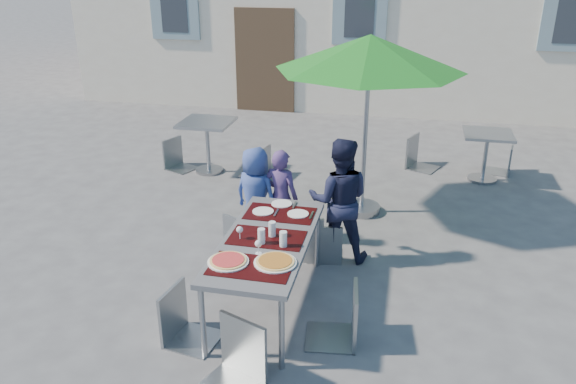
% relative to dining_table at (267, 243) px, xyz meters
% --- Properties ---
extents(ground, '(90.00, 90.00, 0.00)m').
position_rel_dining_table_xyz_m(ground, '(0.07, -0.12, -0.70)').
color(ground, '#48484B').
rests_on(ground, ground).
extents(dining_table, '(0.80, 1.85, 0.76)m').
position_rel_dining_table_xyz_m(dining_table, '(0.00, 0.00, 0.00)').
color(dining_table, '#404044').
rests_on(dining_table, ground).
extents(pizza_near_left, '(0.36, 0.36, 0.03)m').
position_rel_dining_table_xyz_m(pizza_near_left, '(-0.21, -0.52, 0.07)').
color(pizza_near_left, white).
rests_on(pizza_near_left, dining_table).
extents(pizza_near_right, '(0.37, 0.37, 0.03)m').
position_rel_dining_table_xyz_m(pizza_near_right, '(0.19, -0.45, 0.07)').
color(pizza_near_right, white).
rests_on(pizza_near_right, dining_table).
extents(glassware, '(0.50, 0.41, 0.15)m').
position_rel_dining_table_xyz_m(glassware, '(0.03, -0.10, 0.13)').
color(glassware, silver).
rests_on(glassware, dining_table).
extents(place_settings, '(0.63, 0.45, 0.01)m').
position_rel_dining_table_xyz_m(place_settings, '(-0.01, 0.63, 0.06)').
color(place_settings, white).
rests_on(place_settings, dining_table).
extents(child_0, '(0.66, 0.54, 1.17)m').
position_rel_dining_table_xyz_m(child_0, '(-0.48, 1.34, -0.11)').
color(child_0, '#344991').
rests_on(child_0, ground).
extents(child_1, '(0.48, 0.36, 1.18)m').
position_rel_dining_table_xyz_m(child_1, '(-0.17, 1.33, -0.11)').
color(child_1, '#4E356C').
rests_on(child_1, ground).
extents(child_2, '(0.73, 0.47, 1.42)m').
position_rel_dining_table_xyz_m(child_2, '(0.54, 1.11, 0.02)').
color(child_2, '#161932').
rests_on(child_2, ground).
extents(chair_0, '(0.54, 0.55, 0.92)m').
position_rel_dining_table_xyz_m(chair_0, '(-0.54, 0.96, -0.16)').
color(chair_0, '#92979E').
rests_on(chair_0, ground).
extents(chair_1, '(0.50, 0.51, 1.05)m').
position_rel_dining_table_xyz_m(chair_1, '(0.16, 1.01, -0.07)').
color(chair_1, gray).
rests_on(chair_1, ground).
extents(chair_2, '(0.44, 0.44, 0.88)m').
position_rel_dining_table_xyz_m(chair_2, '(0.40, 1.01, -0.18)').
color(chair_2, gray).
rests_on(chair_2, ground).
extents(chair_3, '(0.49, 0.48, 0.95)m').
position_rel_dining_table_xyz_m(chair_3, '(-0.61, -0.67, -0.14)').
color(chair_3, '#90979B').
rests_on(chair_3, ground).
extents(chair_4, '(0.49, 0.49, 0.99)m').
position_rel_dining_table_xyz_m(chair_4, '(0.79, -0.37, -0.11)').
color(chair_4, gray).
rests_on(chair_4, ground).
extents(chair_5, '(0.59, 0.60, 1.03)m').
position_rel_dining_table_xyz_m(chair_5, '(0.02, -1.11, -0.09)').
color(chair_5, gray).
rests_on(chair_5, ground).
extents(patio_umbrella, '(2.35, 2.35, 2.33)m').
position_rel_dining_table_xyz_m(patio_umbrella, '(0.69, 2.41, 1.40)').
color(patio_umbrella, '#929398').
rests_on(patio_umbrella, ground).
extents(cafe_table_0, '(0.78, 0.78, 0.83)m').
position_rel_dining_table_xyz_m(cafe_table_0, '(-1.84, 3.43, -0.09)').
color(cafe_table_0, '#929398').
rests_on(cafe_table_0, ground).
extents(bg_chair_l_0, '(0.54, 0.53, 0.92)m').
position_rel_dining_table_xyz_m(bg_chair_l_0, '(-2.41, 3.48, -0.16)').
color(bg_chair_l_0, gray).
rests_on(bg_chair_l_0, ground).
extents(bg_chair_r_0, '(0.47, 0.46, 0.90)m').
position_rel_dining_table_xyz_m(bg_chair_r_0, '(-1.00, 3.41, -0.17)').
color(bg_chair_r_0, gray).
rests_on(bg_chair_r_0, ground).
extents(cafe_table_1, '(0.71, 0.71, 0.76)m').
position_rel_dining_table_xyz_m(cafe_table_1, '(2.40, 3.98, -0.17)').
color(cafe_table_1, '#929398').
rests_on(cafe_table_1, ground).
extents(bg_chair_l_1, '(0.58, 0.58, 0.99)m').
position_rel_dining_table_xyz_m(bg_chair_l_1, '(1.41, 4.35, -0.11)').
color(bg_chair_l_1, gray).
rests_on(bg_chair_l_1, ground).
extents(bg_chair_r_1, '(0.46, 0.45, 0.87)m').
position_rel_dining_table_xyz_m(bg_chair_r_1, '(2.74, 4.38, -0.19)').
color(bg_chair_r_1, gray).
rests_on(bg_chair_r_1, ground).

